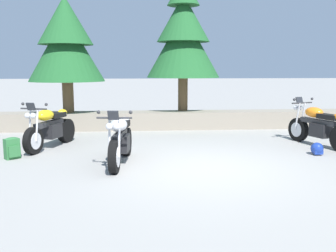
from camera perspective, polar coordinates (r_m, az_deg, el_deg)
name	(u,v)px	position (r m, az deg, el deg)	size (l,w,h in m)	color
ground_plane	(202,168)	(7.42, 5.24, -6.35)	(120.00, 120.00, 0.00)	gray
stone_wall	(177,120)	(12.03, 1.42, 0.92)	(36.00, 0.80, 0.55)	gray
motorcycle_yellow_near_left	(50,128)	(9.52, -17.58, -0.35)	(0.95, 2.00, 1.18)	black
motorcycle_silver_centre	(120,140)	(7.65, -7.31, -2.19)	(0.67, 2.06, 1.18)	black
motorcycle_orange_far_right	(319,127)	(10.05, 21.99, -0.10)	(0.95, 2.00, 1.18)	black
rider_backpack	(12,148)	(8.71, -22.70, -3.07)	(0.35, 0.35, 0.47)	#2D6B38
rider_helmet	(317,149)	(9.06, 21.80, -3.26)	(0.28, 0.28, 0.28)	navy
pine_tree_far_left	(66,41)	(12.08, -15.33, 12.39)	(2.32, 2.32, 3.54)	brown
pine_tree_mid_left	(183,36)	(12.26, 2.33, 13.61)	(2.34, 2.34, 4.23)	brown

